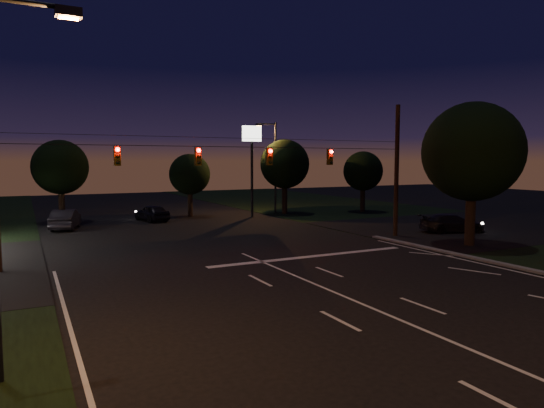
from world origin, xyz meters
TOP-DOWN VIEW (x-y plane):
  - ground at (0.00, 0.00)m, footprint 140.00×140.00m
  - cross_street_right at (20.00, 16.00)m, footprint 20.00×16.00m
  - stop_bar at (3.00, 11.50)m, footprint 12.00×0.50m
  - utility_pole_right at (12.00, 15.00)m, footprint 0.30×0.30m
  - signal_span at (-0.00, 14.96)m, footprint 24.00×0.40m
  - pole_sign_right at (8.00, 30.00)m, footprint 1.80×0.30m
  - street_light_left at (-11.24, 2.00)m, footprint 2.20×0.35m
  - street_light_right_far at (11.24, 32.00)m, footprint 2.20×0.35m
  - tree_right_near at (13.53, 10.17)m, footprint 6.00×6.00m
  - tree_far_b at (-7.98, 34.13)m, footprint 4.60×4.60m
  - tree_far_c at (3.02, 33.10)m, footprint 3.80×3.80m
  - tree_far_d at (12.02, 31.13)m, footprint 4.80×4.80m
  - tree_far_e at (20.02, 29.11)m, footprint 4.00×4.00m
  - car_oncoming_a at (-1.00, 31.23)m, footprint 2.52×4.46m
  - car_oncoming_b at (-8.08, 29.17)m, footprint 2.70×4.87m
  - car_cross at (16.82, 14.42)m, footprint 5.00×3.32m

SIDE VIEW (x-z plane):
  - ground at x=0.00m, z-range 0.00..0.00m
  - cross_street_right at x=20.00m, z-range -0.01..0.01m
  - utility_pole_right at x=12.00m, z-range -4.50..4.50m
  - stop_bar at x=3.00m, z-range 0.00..0.01m
  - car_cross at x=16.82m, z-range 0.00..1.35m
  - car_oncoming_a at x=-1.00m, z-range 0.00..1.43m
  - car_oncoming_b at x=-8.08m, z-range 0.00..1.52m
  - tree_far_c at x=3.02m, z-range 0.97..6.83m
  - tree_far_e at x=20.02m, z-range 1.03..7.20m
  - tree_far_b at x=-7.98m, z-range 1.12..8.10m
  - tree_far_d at x=12.02m, z-range 1.18..8.47m
  - street_light_left at x=-11.24m, z-range 0.74..9.74m
  - street_light_right_far at x=11.24m, z-range 0.74..9.74m
  - signal_span at x=0.00m, z-range 4.72..6.28m
  - tree_right_near at x=13.53m, z-range 1.30..10.06m
  - pole_sign_right at x=8.00m, z-range 2.04..10.44m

